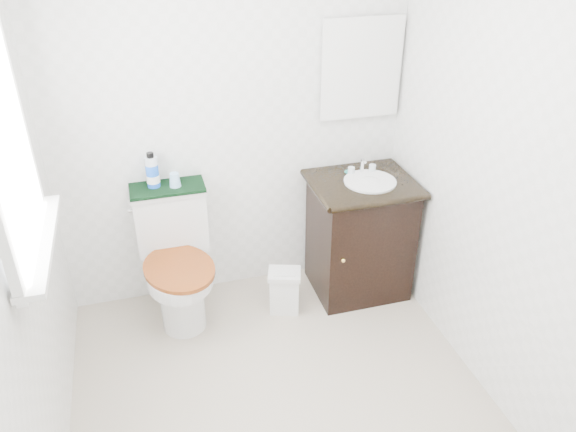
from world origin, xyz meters
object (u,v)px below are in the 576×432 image
trash_bin (284,290)px  cup (175,180)px  vanity (360,234)px  mouthwash_bottle (152,171)px  toilet (177,265)px

trash_bin → cup: cup is taller
trash_bin → cup: size_ratio=3.48×
vanity → mouthwash_bottle: 1.39m
toilet → vanity: bearing=-3.0°
toilet → vanity: 1.20m
toilet → mouthwash_bottle: mouthwash_bottle is taller
trash_bin → mouthwash_bottle: (-0.72, 0.31, 0.80)m
vanity → trash_bin: bearing=-169.3°
mouthwash_bottle → trash_bin: bearing=-23.3°
mouthwash_bottle → cup: bearing=-14.8°
toilet → mouthwash_bottle: size_ratio=3.83×
cup → mouthwash_bottle: bearing=165.2°
mouthwash_bottle → toilet: bearing=-63.3°
vanity → mouthwash_bottle: bearing=170.7°
toilet → trash_bin: 0.70m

